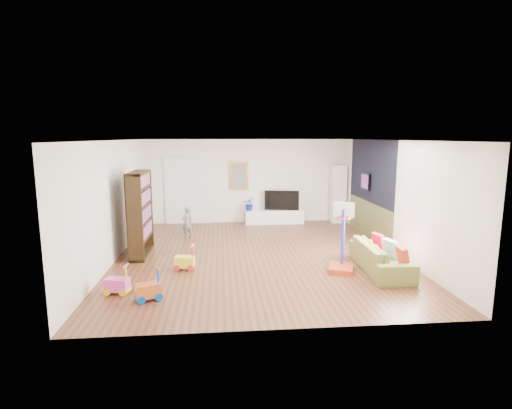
{
  "coord_description": "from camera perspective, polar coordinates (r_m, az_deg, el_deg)",
  "views": [
    {
      "loc": [
        -0.87,
        -9.13,
        2.78
      ],
      "look_at": [
        0.0,
        0.4,
        1.15
      ],
      "focal_mm": 28.0,
      "sensor_mm": 36.0,
      "label": 1
    }
  ],
  "objects": [
    {
      "name": "doorway",
      "position": [
        13.0,
        -9.72,
        1.88
      ],
      "size": [
        1.45,
        0.06,
        2.1
      ],
      "primitive_type": "cube",
      "color": "white",
      "rests_on": "ground"
    },
    {
      "name": "ride_on_orange",
      "position": [
        7.2,
        -15.16,
        -11.03
      ],
      "size": [
        0.48,
        0.4,
        0.55
      ],
      "primitive_type": "cube",
      "rotation": [
        0.0,
        0.0,
        0.39
      ],
      "color": "#CB5B27",
      "rests_on": "ground"
    },
    {
      "name": "pillow_right",
      "position": [
        9.37,
        17.15,
        -5.1
      ],
      "size": [
        0.17,
        0.38,
        0.37
      ],
      "primitive_type": "cube",
      "rotation": [
        0.0,
        0.0,
        0.21
      ],
      "color": "red",
      "rests_on": "sofa"
    },
    {
      "name": "wall_back",
      "position": [
        12.99,
        -1.35,
        3.34
      ],
      "size": [
        6.5,
        0.0,
        2.7
      ],
      "primitive_type": "cube",
      "color": "white",
      "rests_on": "ground"
    },
    {
      "name": "tall_cabinet",
      "position": [
        13.31,
        11.63,
        1.51
      ],
      "size": [
        0.45,
        0.45,
        1.88
      ],
      "primitive_type": "cube",
      "rotation": [
        0.0,
        0.0,
        -0.03
      ],
      "color": "white",
      "rests_on": "ground"
    },
    {
      "name": "ceiling",
      "position": [
        9.17,
        0.23,
        9.17
      ],
      "size": [
        6.5,
        7.5,
        0.0
      ],
      "primitive_type": "cube",
      "color": "white",
      "rests_on": "ground"
    },
    {
      "name": "wall_left",
      "position": [
        9.54,
        -19.6,
        0.48
      ],
      "size": [
        0.0,
        7.5,
        2.7
      ],
      "primitive_type": "cube",
      "color": "white",
      "rests_on": "ground"
    },
    {
      "name": "pillow_left",
      "position": [
        8.38,
        20.24,
        -7.02
      ],
      "size": [
        0.12,
        0.4,
        0.39
      ],
      "primitive_type": "cube",
      "rotation": [
        0.0,
        0.0,
        -0.05
      ],
      "color": "#AC3118",
      "rests_on": "sofa"
    },
    {
      "name": "vase_plant",
      "position": [
        12.8,
        -0.92,
        0.09
      ],
      "size": [
        0.46,
        0.43,
        0.43
      ],
      "primitive_type": "imported",
      "rotation": [
        0.0,
        0.0,
        -0.3
      ],
      "color": "#0E2196",
      "rests_on": "media_console"
    },
    {
      "name": "floor",
      "position": [
        9.58,
        0.22,
        -7.2
      ],
      "size": [
        6.5,
        7.5,
        0.0
      ],
      "primitive_type": "cube",
      "color": "brown",
      "rests_on": "ground"
    },
    {
      "name": "wall_front",
      "position": [
        5.63,
        3.86,
        -5.05
      ],
      "size": [
        6.5,
        0.0,
        2.7
      ],
      "primitive_type": "cube",
      "color": "silver",
      "rests_on": "ground"
    },
    {
      "name": "child",
      "position": [
        11.18,
        -9.82,
        -2.56
      ],
      "size": [
        0.38,
        0.36,
        0.88
      ],
      "primitive_type": "imported",
      "rotation": [
        0.0,
        0.0,
        3.79
      ],
      "color": "slate",
      "rests_on": "ground"
    },
    {
      "name": "bookshelf",
      "position": [
        9.76,
        -16.22,
        -1.28
      ],
      "size": [
        0.36,
        1.36,
        1.98
      ],
      "primitive_type": "cube",
      "rotation": [
        0.0,
        0.0,
        -0.0
      ],
      "color": "black",
      "rests_on": "ground"
    },
    {
      "name": "basketball_hoop",
      "position": [
        8.45,
        12.23,
        -4.67
      ],
      "size": [
        0.68,
        0.74,
        1.44
      ],
      "primitive_type": "cube",
      "rotation": [
        0.0,
        0.0,
        -0.37
      ],
      "color": "#C4411E",
      "rests_on": "ground"
    },
    {
      "name": "painting_back",
      "position": [
        12.91,
        -2.45,
        4.19
      ],
      "size": [
        0.62,
        0.06,
        0.92
      ],
      "primitive_type": "cube",
      "color": "gold",
      "rests_on": "wall_back"
    },
    {
      "name": "olive_wainscot",
      "position": [
        11.53,
        15.77,
        -2.11
      ],
      "size": [
        0.01,
        3.2,
        1.0
      ],
      "primitive_type": "cube",
      "color": "brown",
      "rests_on": "wall_right"
    },
    {
      "name": "navy_accent",
      "position": [
        11.34,
        16.08,
        4.59
      ],
      "size": [
        0.01,
        3.2,
        1.7
      ],
      "primitive_type": "cube",
      "color": "black",
      "rests_on": "wall_right"
    },
    {
      "name": "media_console",
      "position": [
        12.97,
        2.63,
        -1.73
      ],
      "size": [
        1.88,
        0.47,
        0.44
      ],
      "primitive_type": "cube",
      "rotation": [
        0.0,
        0.0,
        -0.0
      ],
      "color": "white",
      "rests_on": "ground"
    },
    {
      "name": "ride_on_yellow",
      "position": [
        8.6,
        -10.18,
        -7.44
      ],
      "size": [
        0.44,
        0.31,
        0.54
      ],
      "primitive_type": "cube",
      "rotation": [
        0.0,
        0.0,
        -0.14
      ],
      "color": "yellow",
      "rests_on": "ground"
    },
    {
      "name": "ride_on_pink",
      "position": [
        7.65,
        -19.24,
        -10.06
      ],
      "size": [
        0.45,
        0.33,
        0.54
      ],
      "primitive_type": "cube",
      "rotation": [
        0.0,
        0.0,
        -0.21
      ],
      "color": "#E648A3",
      "rests_on": "ground"
    },
    {
      "name": "pillow_center",
      "position": [
        8.88,
        18.8,
        -6.02
      ],
      "size": [
        0.2,
        0.41,
        0.39
      ],
      "primitive_type": "cube",
      "rotation": [
        0.0,
        0.0,
        0.27
      ],
      "color": "silver",
      "rests_on": "sofa"
    },
    {
      "name": "sofa",
      "position": [
        8.83,
        17.41,
        -7.16
      ],
      "size": [
        0.87,
        2.03,
        0.58
      ],
      "primitive_type": "imported",
      "rotation": [
        0.0,
        0.0,
        1.52
      ],
      "color": "olive",
      "rests_on": "ground"
    },
    {
      "name": "tv",
      "position": [
        12.97,
        3.72,
        0.67
      ],
      "size": [
        1.12,
        0.35,
        0.64
      ],
      "primitive_type": "imported",
      "rotation": [
        0.0,
        0.0,
        -0.18
      ],
      "color": "black",
      "rests_on": "media_console"
    },
    {
      "name": "artwork_right",
      "position": [
        11.53,
        15.35,
        3.2
      ],
      "size": [
        0.04,
        0.56,
        0.46
      ],
      "primitive_type": "cube",
      "color": "#7F3F8C",
      "rests_on": "wall_right"
    },
    {
      "name": "wall_right",
      "position": [
        10.12,
        18.88,
        1.02
      ],
      "size": [
        0.0,
        7.5,
        2.7
      ],
      "primitive_type": "cube",
      "color": "white",
      "rests_on": "ground"
    }
  ]
}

